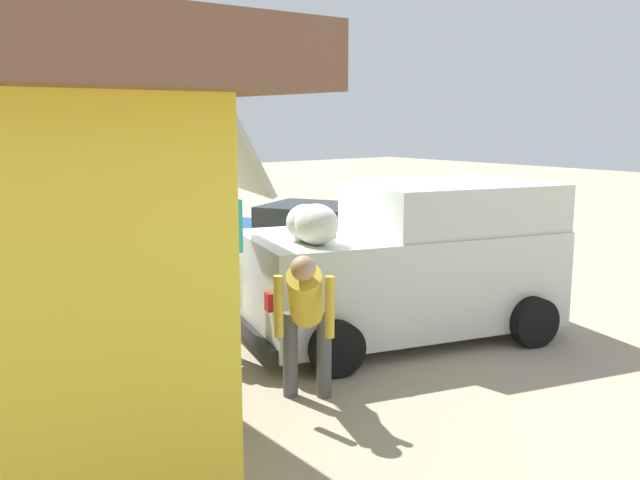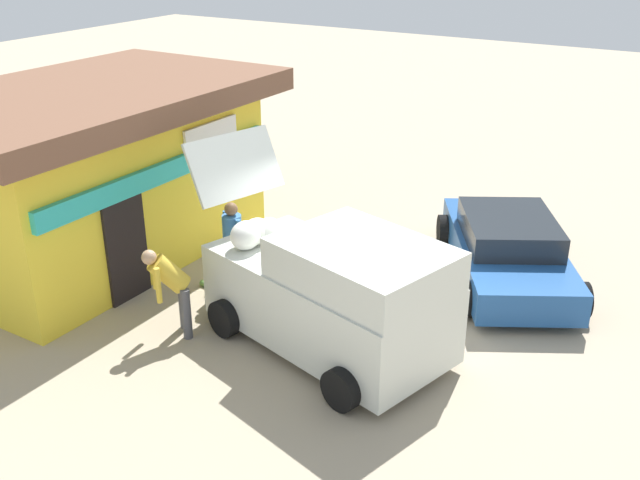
{
  "view_description": "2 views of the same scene",
  "coord_description": "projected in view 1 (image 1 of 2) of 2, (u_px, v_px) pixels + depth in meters",
  "views": [
    {
      "loc": [
        -7.45,
        5.8,
        2.77
      ],
      "look_at": [
        0.23,
        -0.21,
        1.06
      ],
      "focal_mm": 38.82,
      "sensor_mm": 36.0,
      "label": 1
    },
    {
      "loc": [
        -9.86,
        -5.3,
        6.24
      ],
      "look_at": [
        -0.02,
        0.54,
        1.13
      ],
      "focal_mm": 40.91,
      "sensor_mm": 36.0,
      "label": 2
    }
  ],
  "objects": [
    {
      "name": "paint_bucket",
      "position": [
        96.0,
        312.0,
        9.47
      ],
      "size": [
        0.28,
        0.28,
        0.32
      ],
      "primitive_type": "cylinder",
      "color": "silver",
      "rests_on": "ground_plane"
    },
    {
      "name": "unloaded_banana_pile",
      "position": [
        197.0,
        346.0,
        7.97
      ],
      "size": [
        0.91,
        0.87,
        0.41
      ],
      "color": "silver",
      "rests_on": "ground_plane"
    },
    {
      "name": "vendor_standing",
      "position": [
        213.0,
        275.0,
        7.94
      ],
      "size": [
        0.45,
        0.52,
        1.72
      ],
      "color": "navy",
      "rests_on": "ground_plane"
    },
    {
      "name": "ground_plane",
      "position": [
        319.0,
        318.0,
        9.78
      ],
      "size": [
        60.0,
        60.0,
        0.0
      ],
      "primitive_type": "plane",
      "color": "tan"
    },
    {
      "name": "parked_sedan",
      "position": [
        322.0,
        239.0,
        12.83
      ],
      "size": [
        4.67,
        3.68,
        1.21
      ],
      "color": "#1E4C8C",
      "rests_on": "ground_plane"
    },
    {
      "name": "delivery_van",
      "position": [
        408.0,
        260.0,
        8.85
      ],
      "size": [
        3.05,
        4.74,
        2.95
      ],
      "color": "silver",
      "rests_on": "ground_plane"
    },
    {
      "name": "customer_bending",
      "position": [
        306.0,
        312.0,
        6.67
      ],
      "size": [
        0.72,
        0.7,
        1.55
      ],
      "color": "#4C4C51",
      "rests_on": "ground_plane"
    }
  ]
}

